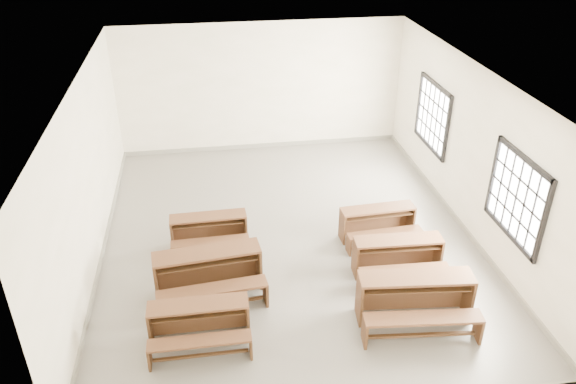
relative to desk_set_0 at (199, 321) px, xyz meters
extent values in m
plane|color=slate|center=(1.73, 2.56, -0.39)|extent=(8.50, 8.50, 0.00)
cube|color=silver|center=(1.73, 2.56, 2.79)|extent=(7.00, 8.50, 0.05)
cube|color=white|center=(1.73, 6.78, 1.21)|extent=(7.00, 0.05, 3.20)
cube|color=white|center=(1.73, -1.67, 1.21)|extent=(7.00, 0.05, 3.20)
cube|color=white|center=(-1.75, 2.56, 1.21)|extent=(0.05, 8.50, 3.20)
cube|color=white|center=(5.20, 2.56, 1.21)|extent=(0.05, 8.50, 3.20)
cube|color=gray|center=(1.73, 6.79, -0.34)|extent=(7.00, 0.04, 0.10)
cube|color=gray|center=(-1.75, 2.56, -0.34)|extent=(0.04, 8.50, 0.10)
cube|color=gray|center=(5.21, 2.56, -0.34)|extent=(0.04, 8.50, 0.10)
cube|color=white|center=(5.20, 0.76, 1.21)|extent=(0.02, 1.50, 1.30)
cube|color=black|center=(5.18, 0.76, 1.90)|extent=(0.06, 1.62, 0.08)
cube|color=black|center=(5.18, 0.76, 0.52)|extent=(0.06, 1.62, 0.08)
cube|color=black|center=(5.18, -0.03, 1.21)|extent=(0.06, 0.08, 1.46)
cube|color=black|center=(5.18, 1.55, 1.21)|extent=(0.06, 0.08, 1.46)
cube|color=white|center=(5.20, 4.36, 1.21)|extent=(0.02, 1.50, 1.30)
cube|color=black|center=(5.18, 4.36, 1.90)|extent=(0.06, 1.62, 0.08)
cube|color=black|center=(5.18, 4.36, 0.52)|extent=(0.06, 1.62, 0.08)
cube|color=black|center=(5.18, 3.57, 1.21)|extent=(0.06, 0.08, 1.46)
cube|color=black|center=(5.18, 5.15, 1.21)|extent=(0.06, 0.08, 1.46)
cube|color=brown|center=(0.00, 0.05, 0.26)|extent=(1.48, 0.38, 0.04)
cube|color=brown|center=(0.00, 0.21, -0.07)|extent=(1.48, 0.04, 0.63)
cube|color=#462A18|center=(-0.72, 0.05, -0.07)|extent=(0.04, 0.37, 0.63)
cube|color=#462A18|center=(0.72, 0.04, -0.07)|extent=(0.04, 0.37, 0.63)
cube|color=#462A18|center=(0.00, 0.03, 0.13)|extent=(1.37, 0.28, 0.02)
cube|color=brown|center=(0.00, -0.40, -0.02)|extent=(1.48, 0.27, 0.04)
cube|color=#462A18|center=(-0.72, -0.40, -0.21)|extent=(0.04, 0.26, 0.35)
cube|color=#462A18|center=(0.72, -0.41, -0.21)|extent=(0.04, 0.26, 0.35)
cube|color=#462A18|center=(0.00, -0.40, -0.29)|extent=(1.37, 0.05, 0.04)
cube|color=brown|center=(0.17, 1.17, 0.38)|extent=(1.79, 0.61, 0.04)
cube|color=brown|center=(0.15, 1.37, -0.01)|extent=(1.75, 0.21, 0.75)
cube|color=#462A18|center=(-0.68, 1.09, -0.01)|extent=(0.09, 0.44, 0.75)
cube|color=#462A18|center=(1.02, 1.25, -0.01)|extent=(0.09, 0.44, 0.75)
cube|color=#462A18|center=(0.17, 1.15, 0.23)|extent=(1.65, 0.48, 0.02)
cube|color=brown|center=(0.22, 0.64, 0.05)|extent=(1.78, 0.47, 0.04)
cube|color=#462A18|center=(-0.63, 0.55, -0.18)|extent=(0.07, 0.31, 0.42)
cube|color=#462A18|center=(1.07, 0.72, -0.18)|extent=(0.07, 0.31, 0.42)
cube|color=#462A18|center=(0.22, 0.64, -0.28)|extent=(1.62, 0.21, 0.04)
cube|color=brown|center=(0.22, 2.54, 0.23)|extent=(1.42, 0.38, 0.04)
cube|color=brown|center=(0.22, 2.70, -0.09)|extent=(1.42, 0.06, 0.60)
cube|color=#462A18|center=(-0.47, 2.53, -0.09)|extent=(0.04, 0.35, 0.60)
cube|color=#462A18|center=(0.91, 2.56, -0.09)|extent=(0.04, 0.35, 0.60)
cube|color=#462A18|center=(0.23, 2.53, 0.11)|extent=(1.31, 0.29, 0.02)
cube|color=brown|center=(0.23, 2.11, -0.03)|extent=(1.42, 0.27, 0.04)
cube|color=#462A18|center=(-0.46, 2.10, -0.22)|extent=(0.04, 0.25, 0.34)
cube|color=#462A18|center=(0.92, 2.12, -0.22)|extent=(0.04, 0.25, 0.34)
cube|color=#462A18|center=(0.23, 2.11, -0.30)|extent=(1.31, 0.07, 0.04)
cube|color=brown|center=(3.32, 0.02, 0.38)|extent=(1.80, 0.62, 0.04)
cube|color=brown|center=(3.34, 0.22, -0.01)|extent=(1.76, 0.22, 0.75)
cube|color=#462A18|center=(2.47, 0.11, -0.01)|extent=(0.09, 0.44, 0.75)
cube|color=#462A18|center=(4.18, -0.07, -0.01)|extent=(0.09, 0.44, 0.75)
cube|color=#462A18|center=(3.32, 0.00, 0.23)|extent=(1.66, 0.49, 0.02)
cube|color=brown|center=(3.27, -0.52, 0.05)|extent=(1.79, 0.48, 0.04)
cube|color=#462A18|center=(2.41, -0.43, -0.18)|extent=(0.07, 0.31, 0.42)
cube|color=#462A18|center=(4.12, -0.60, -0.18)|extent=(0.07, 0.31, 0.42)
cube|color=#462A18|center=(3.27, -0.52, -0.28)|extent=(1.63, 0.22, 0.04)
cube|color=brown|center=(3.44, 1.19, 0.28)|extent=(1.54, 0.45, 0.04)
cube|color=brown|center=(3.45, 1.36, -0.06)|extent=(1.52, 0.11, 0.65)
cube|color=#462A18|center=(2.70, 1.22, -0.06)|extent=(0.06, 0.38, 0.65)
cube|color=#462A18|center=(4.18, 1.15, -0.06)|extent=(0.06, 0.38, 0.65)
cube|color=#462A18|center=(3.44, 1.17, 0.15)|extent=(1.42, 0.35, 0.02)
cube|color=brown|center=(3.42, 0.72, -0.01)|extent=(1.54, 0.34, 0.04)
cube|color=#462A18|center=(2.68, 0.76, -0.21)|extent=(0.05, 0.27, 0.36)
cube|color=#462A18|center=(4.16, 0.69, -0.21)|extent=(0.05, 0.27, 0.36)
cube|color=#462A18|center=(3.42, 0.72, -0.29)|extent=(1.41, 0.11, 0.04)
cube|color=brown|center=(3.42, 2.33, 0.24)|extent=(1.44, 0.43, 0.04)
cube|color=brown|center=(3.41, 2.49, -0.08)|extent=(1.42, 0.11, 0.61)
cube|color=#462A18|center=(2.73, 2.29, -0.08)|extent=(0.06, 0.36, 0.61)
cube|color=#462A18|center=(4.12, 2.36, -0.08)|extent=(0.06, 0.36, 0.61)
cube|color=#462A18|center=(3.42, 2.31, 0.11)|extent=(1.33, 0.34, 0.02)
cube|color=brown|center=(3.45, 1.89, -0.03)|extent=(1.44, 0.33, 0.04)
cube|color=#462A18|center=(2.75, 1.85, -0.22)|extent=(0.05, 0.25, 0.34)
cube|color=#462A18|center=(4.14, 1.93, -0.22)|extent=(0.05, 0.25, 0.34)
cube|color=#462A18|center=(3.45, 1.89, -0.30)|extent=(1.32, 0.12, 0.04)
camera|label=1|loc=(0.32, -6.42, 5.70)|focal=35.00mm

